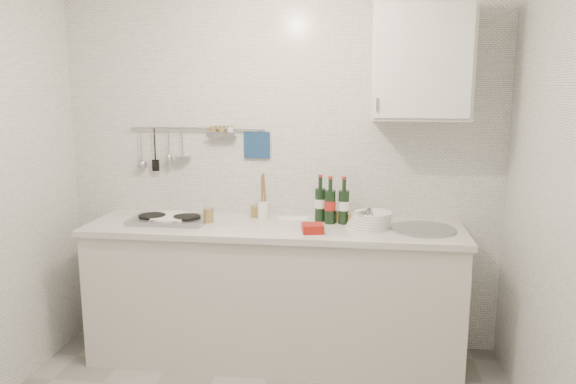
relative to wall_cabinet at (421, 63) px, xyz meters
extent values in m
cube|color=silver|center=(-0.90, 0.18, -0.70)|extent=(3.00, 0.02, 2.50)
cube|color=beige|center=(-0.90, -0.12, -1.51)|extent=(2.40, 0.60, 0.88)
cube|color=silver|center=(-0.90, -0.12, -1.05)|extent=(2.44, 0.64, 0.04)
cube|color=black|center=(-0.90, -0.10, -1.90)|extent=(2.34, 0.52, 0.10)
cube|color=#93969B|center=(-1.60, -0.12, -1.01)|extent=(0.50, 0.32, 0.03)
cylinder|color=black|center=(-1.72, -0.12, -0.99)|extent=(0.18, 0.18, 0.01)
cylinder|color=black|center=(-1.48, -0.12, -0.99)|extent=(0.18, 0.18, 0.01)
cylinder|color=#93969B|center=(0.05, -0.12, -1.02)|extent=(0.40, 0.40, 0.02)
cylinder|color=#93969B|center=(0.05, -0.12, -1.08)|extent=(0.34, 0.34, 0.10)
cylinder|color=#93969B|center=(-1.47, 0.15, -0.43)|extent=(0.95, 0.02, 0.02)
cube|color=navy|center=(-1.06, 0.17, -0.54)|extent=(0.18, 0.02, 0.18)
cube|color=beige|center=(0.00, 0.01, 0.00)|extent=(0.60, 0.35, 0.70)
cube|color=white|center=(0.00, -0.18, 0.00)|extent=(0.56, 0.01, 0.66)
cylinder|color=#93969B|center=(-0.26, -0.19, -0.25)|extent=(0.01, 0.01, 0.08)
cylinder|color=#4F81B4|center=(-1.61, -0.11, -1.02)|extent=(0.32, 0.32, 0.01)
cylinder|color=#4F81B4|center=(-1.60, -0.11, -1.01)|extent=(0.31, 0.31, 0.01)
cylinder|color=#4F81B4|center=(-1.59, -0.10, -0.99)|extent=(0.30, 0.30, 0.01)
cylinder|color=white|center=(-0.30, -0.11, -1.02)|extent=(0.27, 0.27, 0.01)
cylinder|color=white|center=(-0.29, -0.11, -1.01)|extent=(0.27, 0.27, 0.01)
cylinder|color=white|center=(-0.29, -0.10, -0.99)|extent=(0.26, 0.26, 0.01)
cylinder|color=white|center=(-0.28, -0.10, -0.98)|extent=(0.26, 0.26, 0.01)
cylinder|color=white|center=(-0.27, -0.09, -0.96)|extent=(0.25, 0.25, 0.01)
cylinder|color=white|center=(-0.27, -0.09, -0.95)|extent=(0.24, 0.24, 0.01)
cylinder|color=white|center=(-0.26, -0.08, -0.94)|extent=(0.24, 0.24, 0.01)
cube|color=white|center=(-0.77, -0.15, -1.00)|extent=(0.20, 0.12, 0.06)
cube|color=#A41C12|center=(-0.63, -0.27, -1.00)|extent=(0.15, 0.15, 0.05)
cylinder|color=white|center=(-1.00, 0.05, -0.97)|extent=(0.08, 0.08, 0.12)
cylinder|color=brown|center=(-0.99, 0.05, -0.83)|extent=(0.03, 0.06, 0.23)
cylinder|color=brown|center=(-1.01, 0.06, -0.84)|extent=(0.02, 0.04, 0.21)
cylinder|color=olive|center=(-1.06, 0.09, -0.99)|extent=(0.06, 0.06, 0.07)
cylinder|color=tan|center=(-1.06, 0.09, -0.95)|extent=(0.06, 0.06, 0.01)
cylinder|color=olive|center=(-0.49, 0.03, -1.00)|extent=(0.06, 0.06, 0.07)
cylinder|color=tan|center=(-0.49, 0.03, -0.96)|extent=(0.06, 0.06, 0.01)
cylinder|color=olive|center=(-0.39, -0.05, -0.99)|extent=(0.07, 0.07, 0.07)
cylinder|color=tan|center=(-0.39, -0.05, -0.95)|extent=(0.07, 0.07, 0.01)
cylinder|color=olive|center=(-1.34, -0.10, -0.99)|extent=(0.07, 0.07, 0.09)
cylinder|color=tan|center=(-1.34, -0.10, -0.94)|extent=(0.07, 0.07, 0.01)
camera|label=1|loc=(-0.34, -3.61, -0.14)|focal=35.00mm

